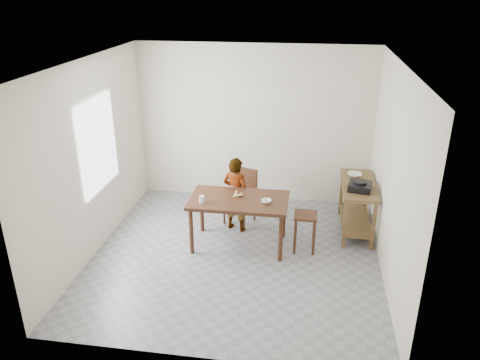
# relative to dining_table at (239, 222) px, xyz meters

# --- Properties ---
(floor) EXTENTS (4.00, 4.00, 0.04)m
(floor) POSITION_rel_dining_table_xyz_m (0.00, -0.30, -0.40)
(floor) COLOR gray
(floor) RESTS_ON ground
(ceiling) EXTENTS (4.00, 4.00, 0.04)m
(ceiling) POSITION_rel_dining_table_xyz_m (0.00, -0.30, 2.35)
(ceiling) COLOR white
(ceiling) RESTS_ON wall_back
(wall_back) EXTENTS (4.00, 0.04, 2.70)m
(wall_back) POSITION_rel_dining_table_xyz_m (0.00, 1.72, 0.98)
(wall_back) COLOR beige
(wall_back) RESTS_ON ground
(wall_front) EXTENTS (4.00, 0.04, 2.70)m
(wall_front) POSITION_rel_dining_table_xyz_m (0.00, -2.32, 0.98)
(wall_front) COLOR beige
(wall_front) RESTS_ON ground
(wall_left) EXTENTS (0.04, 4.00, 2.70)m
(wall_left) POSITION_rel_dining_table_xyz_m (-2.02, -0.30, 0.98)
(wall_left) COLOR beige
(wall_left) RESTS_ON ground
(wall_right) EXTENTS (0.04, 4.00, 2.70)m
(wall_right) POSITION_rel_dining_table_xyz_m (2.02, -0.30, 0.98)
(wall_right) COLOR beige
(wall_right) RESTS_ON ground
(window_pane) EXTENTS (0.02, 1.10, 1.30)m
(window_pane) POSITION_rel_dining_table_xyz_m (-1.97, -0.10, 1.12)
(window_pane) COLOR white
(window_pane) RESTS_ON wall_left
(dining_table) EXTENTS (1.40, 0.80, 0.75)m
(dining_table) POSITION_rel_dining_table_xyz_m (0.00, 0.00, 0.00)
(dining_table) COLOR #391F12
(dining_table) RESTS_ON floor
(prep_counter) EXTENTS (0.50, 1.20, 0.80)m
(prep_counter) POSITION_rel_dining_table_xyz_m (1.72, 0.70, 0.03)
(prep_counter) COLOR brown
(prep_counter) RESTS_ON floor
(child) EXTENTS (0.50, 0.41, 1.19)m
(child) POSITION_rel_dining_table_xyz_m (-0.12, 0.48, 0.22)
(child) COLOR white
(child) RESTS_ON floor
(dining_chair) EXTENTS (0.54, 0.54, 0.87)m
(dining_chair) POSITION_rel_dining_table_xyz_m (-0.10, 0.72, 0.06)
(dining_chair) COLOR #391F12
(dining_chair) RESTS_ON floor
(stool) EXTENTS (0.32, 0.32, 0.57)m
(stool) POSITION_rel_dining_table_xyz_m (0.95, 0.02, -0.09)
(stool) COLOR #391F12
(stool) RESTS_ON floor
(glass_tumbler) EXTENTS (0.09, 0.09, 0.09)m
(glass_tumbler) POSITION_rel_dining_table_xyz_m (-0.50, -0.19, 0.42)
(glass_tumbler) COLOR silver
(glass_tumbler) RESTS_ON dining_table
(small_bowl) EXTENTS (0.17, 0.17, 0.05)m
(small_bowl) POSITION_rel_dining_table_xyz_m (0.39, -0.07, 0.40)
(small_bowl) COLOR silver
(small_bowl) RESTS_ON dining_table
(banana) EXTENTS (0.18, 0.16, 0.05)m
(banana) POSITION_rel_dining_table_xyz_m (-0.02, 0.06, 0.40)
(banana) COLOR gold
(banana) RESTS_ON dining_table
(serving_bowl) EXTENTS (0.22, 0.22, 0.05)m
(serving_bowl) POSITION_rel_dining_table_xyz_m (1.67, 0.97, 0.45)
(serving_bowl) COLOR silver
(serving_bowl) RESTS_ON prep_counter
(gas_burner) EXTENTS (0.38, 0.38, 0.11)m
(gas_burner) POSITION_rel_dining_table_xyz_m (1.71, 0.46, 0.48)
(gas_burner) COLOR black
(gas_burner) RESTS_ON prep_counter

